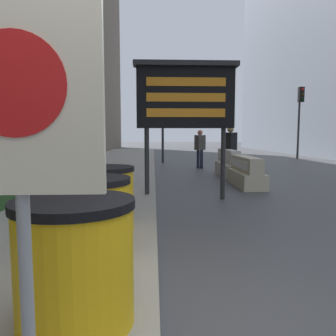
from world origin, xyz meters
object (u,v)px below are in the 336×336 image
at_px(warning_sign, 17,113).
at_px(traffic_cone_near, 226,163).
at_px(jersey_barrier_white, 228,165).
at_px(traffic_light_near_curb, 163,111).
at_px(pedestrian_worker, 230,146).
at_px(traffic_light_far_side, 300,107).
at_px(barrel_drum_foreground, 75,262).
at_px(barrel_drum_middle, 91,220).
at_px(barrel_drum_back, 104,198).
at_px(message_board, 186,98).
at_px(jersey_barrier_cream, 246,173).
at_px(pedestrian_passerby, 200,146).

relative_size(warning_sign, traffic_cone_near, 3.16).
bearing_deg(jersey_barrier_white, traffic_light_near_curb, 111.17).
height_order(traffic_cone_near, pedestrian_worker, pedestrian_worker).
bearing_deg(traffic_light_far_side, traffic_cone_near, -133.28).
relative_size(barrel_drum_foreground, traffic_light_near_curb, 0.24).
height_order(barrel_drum_middle, warning_sign, warning_sign).
relative_size(barrel_drum_foreground, jersey_barrier_white, 0.43).
distance_m(barrel_drum_foreground, warning_sign, 1.19).
distance_m(traffic_light_near_curb, pedestrian_worker, 5.49).
bearing_deg(jersey_barrier_white, barrel_drum_back, -115.87).
bearing_deg(traffic_light_far_side, message_board, -123.58).
distance_m(warning_sign, jersey_barrier_cream, 8.05).
height_order(jersey_barrier_white, traffic_cone_near, jersey_barrier_white).
relative_size(barrel_drum_back, traffic_light_far_side, 0.21).
height_order(pedestrian_worker, pedestrian_passerby, pedestrian_worker).
xyz_separation_m(jersey_barrier_cream, pedestrian_worker, (0.19, 2.74, 0.65)).
xyz_separation_m(barrel_drum_back, jersey_barrier_white, (3.19, 6.57, -0.16)).
distance_m(barrel_drum_foreground, barrel_drum_middle, 1.11).
distance_m(traffic_cone_near, pedestrian_worker, 1.44).
xyz_separation_m(traffic_light_near_curb, pedestrian_worker, (2.26, -4.76, -1.56)).
bearing_deg(jersey_barrier_cream, barrel_drum_middle, -119.81).
distance_m(jersey_barrier_white, traffic_cone_near, 1.85).
bearing_deg(barrel_drum_foreground, warning_sign, -93.67).
xyz_separation_m(barrel_drum_back, pedestrian_passerby, (2.59, 9.20, 0.39)).
relative_size(barrel_drum_foreground, pedestrian_passerby, 0.54).
bearing_deg(jersey_barrier_cream, barrel_drum_back, -125.84).
bearing_deg(barrel_drum_foreground, barrel_drum_back, 93.49).
distance_m(barrel_drum_foreground, pedestrian_worker, 9.91).
height_order(warning_sign, jersey_barrier_white, warning_sign).
height_order(barrel_drum_middle, jersey_barrier_cream, barrel_drum_middle).
xyz_separation_m(pedestrian_worker, pedestrian_passerby, (-0.79, 2.05, -0.06)).
height_order(barrel_drum_middle, traffic_cone_near, barrel_drum_middle).
xyz_separation_m(barrel_drum_foreground, barrel_drum_middle, (-0.11, 1.10, 0.00)).
xyz_separation_m(traffic_cone_near, traffic_light_far_side, (5.51, 5.85, 2.66)).
bearing_deg(barrel_drum_foreground, traffic_cone_near, 72.20).
relative_size(jersey_barrier_white, traffic_cone_near, 3.25).
bearing_deg(traffic_cone_near, pedestrian_worker, -97.26).
relative_size(barrel_drum_foreground, traffic_light_far_side, 0.21).
height_order(barrel_drum_back, warning_sign, warning_sign).
relative_size(barrel_drum_back, jersey_barrier_cream, 0.45).
xyz_separation_m(barrel_drum_back, traffic_light_far_side, (9.04, 14.24, 2.40)).
bearing_deg(message_board, barrel_drum_back, -116.95).
bearing_deg(traffic_light_near_curb, traffic_light_far_side, 16.38).
bearing_deg(pedestrian_passerby, traffic_light_far_side, 179.40).
height_order(message_board, pedestrian_worker, message_board).
xyz_separation_m(jersey_barrier_cream, pedestrian_passerby, (-0.60, 4.79, 0.59)).
distance_m(warning_sign, pedestrian_worker, 10.61).
bearing_deg(barrel_drum_foreground, pedestrian_passerby, 77.84).
height_order(jersey_barrier_cream, pedestrian_worker, pedestrian_worker).
bearing_deg(warning_sign, pedestrian_passerby, 78.33).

